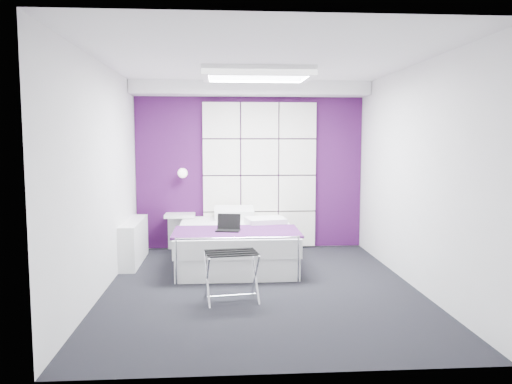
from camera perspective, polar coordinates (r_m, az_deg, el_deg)
floor at (r=5.98m, az=0.55°, el=-10.80°), size 4.40×4.40×0.00m
ceiling at (r=5.79m, az=0.58°, el=14.65°), size 4.40×4.40×0.00m
wall_back at (r=7.93m, az=-0.70°, el=2.88°), size 3.60×0.00×3.60m
wall_left at (r=5.88m, az=-17.21°, el=1.55°), size 0.00×4.40×4.40m
wall_right at (r=6.15m, az=17.53°, el=1.73°), size 0.00×4.40×4.40m
accent_wall at (r=7.92m, az=-0.70°, el=2.88°), size 3.58×0.02×2.58m
soffit at (r=7.71m, az=-0.61°, el=11.72°), size 3.58×0.50×0.20m
headboard at (r=7.89m, az=0.41°, el=1.92°), size 1.80×0.08×2.30m
skylight at (r=6.38m, az=0.13°, el=13.39°), size 1.36×0.86×0.12m
wall_lamp at (r=7.81m, az=-8.36°, el=2.18°), size 0.15×0.15×0.15m
radiator at (r=7.26m, az=-13.78°, el=-5.54°), size 0.22×1.20×0.60m
bed at (r=7.01m, az=-2.36°, el=-5.84°), size 1.63×1.97×0.69m
nightstand at (r=7.84m, az=-8.68°, el=-2.65°), size 0.46×0.36×0.05m
luggage_rack at (r=5.43m, az=-2.81°, el=-9.61°), size 0.54×0.40×0.53m
laptop at (r=6.49m, az=-3.23°, el=-3.97°), size 0.30×0.22×0.22m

